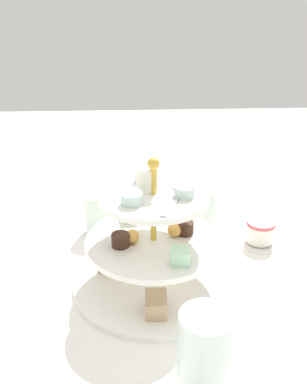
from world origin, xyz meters
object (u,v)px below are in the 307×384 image
Objects in this scene: water_glass_tall_right at (204,360)px; teacup_with_saucer at (260,233)px; water_glass_short_left at (202,207)px; tiered_serving_stand at (154,250)px; water_glass_mid_back at (98,213)px.

water_glass_tall_right is 0.42m from teacup_with_saucer.
water_glass_short_left is 0.14m from teacup_with_saucer.
water_glass_tall_right is (-0.25, -0.05, -0.00)m from tiered_serving_stand.
tiered_serving_stand reaches higher than water_glass_tall_right.
teacup_with_saucer is at bearing -59.51° from tiered_serving_stand.
tiered_serving_stand is at bearing -150.97° from water_glass_mid_back.
teacup_with_saucer is (0.38, -0.17, -0.04)m from water_glass_tall_right.
teacup_with_saucer is at bearing -128.86° from water_glass_short_left.
water_glass_mid_back is (-0.02, 0.23, 0.00)m from water_glass_short_left.
water_glass_short_left is 0.23m from water_glass_mid_back.
tiered_serving_stand is at bearing 11.70° from water_glass_tall_right.
tiered_serving_stand reaches higher than teacup_with_saucer.
water_glass_mid_back is at bearing 79.30° from teacup_with_saucer.
water_glass_short_left is at bearing -28.42° from tiered_serving_stand.
tiered_serving_stand is at bearing 120.49° from teacup_with_saucer.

